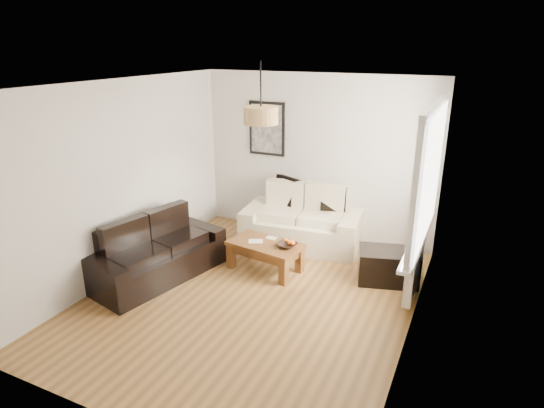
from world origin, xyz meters
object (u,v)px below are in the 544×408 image
at_px(loveseat_cream, 302,217).
at_px(sofa_leather, 156,249).
at_px(coffee_table, 265,256).
at_px(ottoman, 388,266).

height_order(loveseat_cream, sofa_leather, loveseat_cream).
distance_m(loveseat_cream, sofa_leather, 2.30).
height_order(loveseat_cream, coffee_table, loveseat_cream).
xyz_separation_m(sofa_leather, ottoman, (2.88, 1.19, -0.17)).
bearing_deg(coffee_table, sofa_leather, -148.16).
height_order(coffee_table, ottoman, ottoman).
bearing_deg(ottoman, coffee_table, -165.91).
bearing_deg(sofa_leather, loveseat_cream, -24.42).
relative_size(sofa_leather, coffee_table, 1.82).
distance_m(sofa_leather, coffee_table, 1.49).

